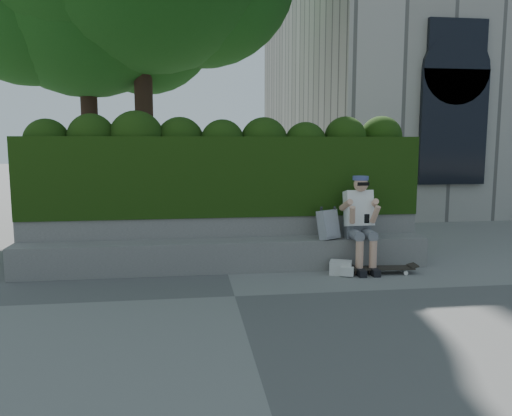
{
  "coord_description": "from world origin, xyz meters",
  "views": [
    {
      "loc": [
        -0.55,
        -5.87,
        1.87
      ],
      "look_at": [
        0.4,
        1.0,
        0.95
      ],
      "focal_mm": 35.0,
      "sensor_mm": 36.0,
      "label": 1
    }
  ],
  "objects": [
    {
      "name": "backpack_ground",
      "position": [
        1.59,
        0.81,
        0.1
      ],
      "size": [
        0.36,
        0.31,
        0.2
      ],
      "primitive_type": "cube",
      "rotation": [
        0.0,
        0.0,
        -0.38
      ],
      "color": "silver",
      "rests_on": "ground"
    },
    {
      "name": "ground",
      "position": [
        0.0,
        0.0,
        0.0
      ],
      "size": [
        80.0,
        80.0,
        0.0
      ],
      "primitive_type": "plane",
      "color": "slate",
      "rests_on": "ground"
    },
    {
      "name": "backpack_plaid",
      "position": [
        1.49,
        1.15,
        0.66
      ],
      "size": [
        0.33,
        0.28,
        0.43
      ],
      "primitive_type": "cube",
      "rotation": [
        0.0,
        0.0,
        0.51
      ],
      "color": "silver",
      "rests_on": "bench_ledge"
    },
    {
      "name": "hedge",
      "position": [
        0.0,
        1.95,
        1.35
      ],
      "size": [
        6.0,
        1.0,
        1.2
      ],
      "primitive_type": "cube",
      "color": "black",
      "rests_on": "planter_wall"
    },
    {
      "name": "skateboard",
      "position": [
        2.19,
        0.77,
        0.08
      ],
      "size": [
        0.91,
        0.29,
        0.09
      ],
      "rotation": [
        0.0,
        0.0,
        -0.08
      ],
      "color": "black",
      "rests_on": "ground"
    },
    {
      "name": "planter_wall",
      "position": [
        0.0,
        1.73,
        0.38
      ],
      "size": [
        6.0,
        0.5,
        0.75
      ],
      "primitive_type": "cube",
      "color": "gray",
      "rests_on": "ground"
    },
    {
      "name": "person",
      "position": [
        1.94,
        1.07,
        0.75
      ],
      "size": [
        0.4,
        0.76,
        1.38
      ],
      "color": "slate",
      "rests_on": "ground"
    },
    {
      "name": "bench_ledge",
      "position": [
        0.0,
        1.25,
        0.23
      ],
      "size": [
        6.0,
        0.45,
        0.45
      ],
      "primitive_type": "cube",
      "color": "gray",
      "rests_on": "ground"
    }
  ]
}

